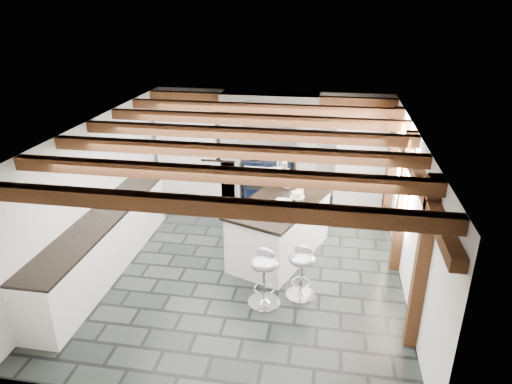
% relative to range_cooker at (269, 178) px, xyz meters
% --- Properties ---
extents(ground, '(6.00, 6.00, 0.00)m').
position_rel_range_cooker_xyz_m(ground, '(0.00, -2.68, -0.47)').
color(ground, black).
rests_on(ground, ground).
extents(room_shell, '(6.00, 6.03, 6.00)m').
position_rel_range_cooker_xyz_m(room_shell, '(-0.61, -1.26, 0.60)').
color(room_shell, silver).
rests_on(room_shell, ground).
extents(range_cooker, '(1.00, 0.63, 0.99)m').
position_rel_range_cooker_xyz_m(range_cooker, '(0.00, 0.00, 0.00)').
color(range_cooker, black).
rests_on(range_cooker, ground).
extents(kitchen_island, '(1.70, 2.27, 1.34)m').
position_rel_range_cooker_xyz_m(kitchen_island, '(0.53, -2.35, 0.05)').
color(kitchen_island, white).
rests_on(kitchen_island, ground).
extents(bar_stool_near, '(0.47, 0.47, 0.81)m').
position_rel_range_cooker_xyz_m(bar_stool_near, '(0.98, -3.49, 0.04)').
color(bar_stool_near, silver).
rests_on(bar_stool_near, ground).
extents(bar_stool_far, '(0.56, 0.56, 0.87)m').
position_rel_range_cooker_xyz_m(bar_stool_far, '(0.47, -3.76, 0.08)').
color(bar_stool_far, silver).
rests_on(bar_stool_far, ground).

